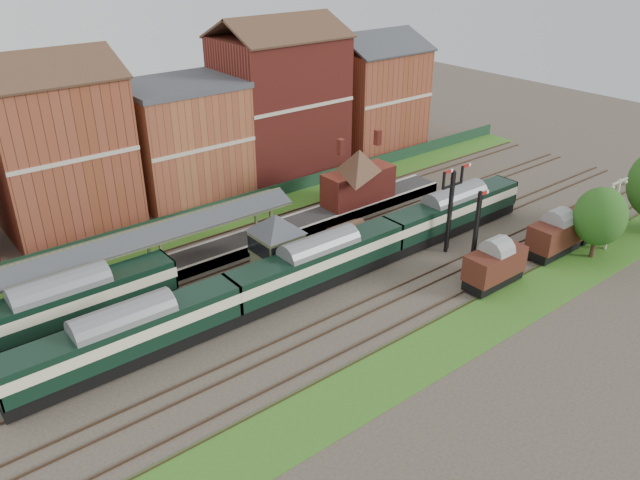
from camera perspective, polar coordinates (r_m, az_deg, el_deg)
ground at (r=53.14m, az=0.80°, el=-3.85°), size 160.00×160.00×0.00m
grass_back at (r=64.85m, az=-8.20°, el=1.85°), size 90.00×4.50×0.06m
grass_front at (r=46.04m, az=10.45°, el=-9.70°), size 90.00×5.00×0.06m
fence at (r=66.16m, az=-9.14°, el=2.98°), size 90.00×0.12×1.50m
platform at (r=57.56m, az=-9.25°, el=-1.09°), size 55.00×3.40×1.00m
signal_box at (r=52.30m, az=-3.98°, el=-0.46°), size 5.40×5.40×6.00m
brick_hut at (r=57.59m, az=2.61°, el=0.05°), size 3.20×2.64×2.94m
station_building at (r=65.20m, az=3.56°, el=5.96°), size 8.10×8.10×5.90m
canopy at (r=53.47m, az=-15.11°, el=0.93°), size 26.00×3.89×4.08m
semaphore_bracket at (r=57.19m, az=11.83°, el=3.08°), size 3.60×0.25×8.18m
semaphore_siding at (r=53.44m, az=14.02°, el=0.54°), size 1.23×0.25×8.00m
yard_lamp at (r=62.61m, az=25.24°, el=2.47°), size 2.60×0.22×7.00m
town_backdrop at (r=69.79m, az=-12.59°, el=9.42°), size 69.00×10.00×16.00m
dmu_train at (r=51.45m, az=-0.06°, el=-2.03°), size 50.22×2.64×3.86m
platform_railcar at (r=49.44m, az=-22.38°, el=-5.55°), size 16.96×2.68×3.91m
goods_van_a at (r=53.71m, az=15.68°, el=-2.21°), size 5.57×2.41×3.38m
goods_van_b at (r=60.52m, az=20.73°, el=0.43°), size 5.71×2.47×3.46m
goods_van_c at (r=65.66m, az=23.66°, el=1.93°), size 5.66×2.45×3.44m
tree_far at (r=60.51m, az=24.23°, el=1.97°), size 4.63×4.63×6.75m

